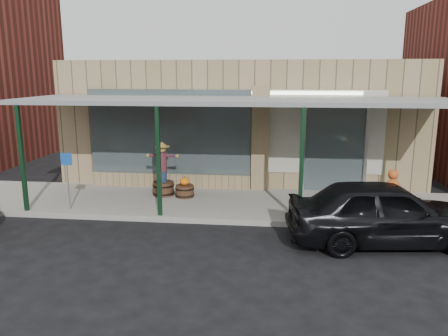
# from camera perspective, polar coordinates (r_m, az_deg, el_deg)

# --- Properties ---
(ground) EXTENTS (120.00, 120.00, 0.00)m
(ground) POSITION_cam_1_polar(r_m,az_deg,el_deg) (9.37, -0.75, -11.56)
(ground) COLOR black
(ground) RESTS_ON ground
(sidewalk) EXTENTS (40.00, 3.20, 0.15)m
(sidewalk) POSITION_cam_1_polar(r_m,az_deg,el_deg) (12.71, 1.27, -4.72)
(sidewalk) COLOR gray
(sidewalk) RESTS_ON ground
(storefront) EXTENTS (12.00, 6.25, 4.20)m
(storefront) POSITION_cam_1_polar(r_m,az_deg,el_deg) (16.79, 2.69, 6.45)
(storefront) COLOR #997D5D
(storefront) RESTS_ON ground
(awning) EXTENTS (12.00, 3.00, 3.04)m
(awning) POSITION_cam_1_polar(r_m,az_deg,el_deg) (12.14, 1.31, 8.60)
(awning) COLOR gray
(awning) RESTS_ON ground
(block_buildings_near) EXTENTS (61.00, 8.00, 8.00)m
(block_buildings_near) POSITION_cam_1_polar(r_m,az_deg,el_deg) (17.73, 9.61, 12.02)
(block_buildings_near) COLOR maroon
(block_buildings_near) RESTS_ON ground
(barrel_scarecrow) EXTENTS (0.99, 0.64, 1.64)m
(barrel_scarecrow) POSITION_cam_1_polar(r_m,az_deg,el_deg) (13.32, -7.96, -1.23)
(barrel_scarecrow) COLOR #502F20
(barrel_scarecrow) RESTS_ON sidewalk
(barrel_pumpkin) EXTENTS (0.60, 0.60, 0.64)m
(barrel_pumpkin) POSITION_cam_1_polar(r_m,az_deg,el_deg) (13.13, -5.14, -2.83)
(barrel_pumpkin) COLOR #502F20
(barrel_pumpkin) RESTS_ON sidewalk
(handicap_sign) EXTENTS (0.32, 0.05, 1.55)m
(handicap_sign) POSITION_cam_1_polar(r_m,az_deg,el_deg) (12.48, -19.78, -0.67)
(handicap_sign) COLOR gray
(handicap_sign) RESTS_ON sidewalk
(parked_sedan) EXTENTS (4.52, 2.25, 1.56)m
(parked_sedan) POSITION_cam_1_polar(r_m,az_deg,el_deg) (10.46, 20.35, -5.45)
(parked_sedan) COLOR black
(parked_sedan) RESTS_ON ground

